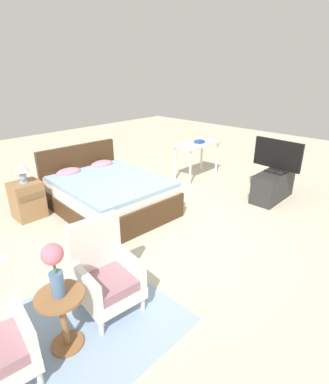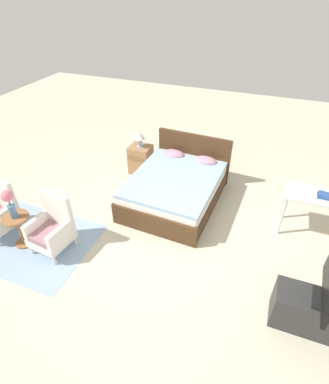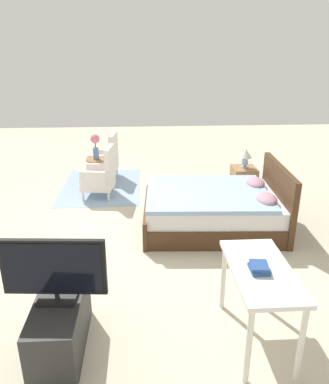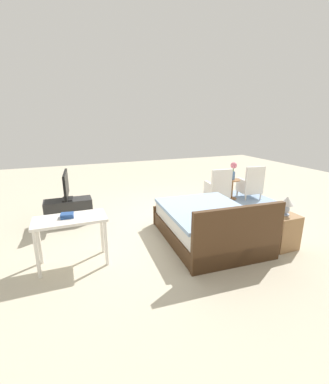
{
  "view_description": "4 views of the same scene",
  "coord_description": "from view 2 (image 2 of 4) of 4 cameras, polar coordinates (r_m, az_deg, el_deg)",
  "views": [
    {
      "loc": [
        -2.89,
        -2.77,
        2.26
      ],
      "look_at": [
        -0.04,
        -0.07,
        0.61
      ],
      "focal_mm": 28.0,
      "sensor_mm": 36.0,
      "label": 1
    },
    {
      "loc": [
        1.21,
        -3.22,
        3.49
      ],
      "look_at": [
        -0.08,
        0.18,
        0.84
      ],
      "focal_mm": 28.0,
      "sensor_mm": 36.0,
      "label": 2
    },
    {
      "loc": [
        4.86,
        0.04,
        2.54
      ],
      "look_at": [
        -0.06,
        0.34,
        0.63
      ],
      "focal_mm": 35.0,
      "sensor_mm": 36.0,
      "label": 3
    },
    {
      "loc": [
        2.14,
        4.82,
        2.18
      ],
      "look_at": [
        0.22,
        -0.06,
        0.66
      ],
      "focal_mm": 24.0,
      "sensor_mm": 36.0,
      "label": 4
    }
  ],
  "objects": [
    {
      "name": "ground_plane",
      "position": [
        4.9,
        0.12,
        -9.31
      ],
      "size": [
        16.0,
        16.0,
        0.0
      ],
      "primitive_type": "plane",
      "color": "beige"
    },
    {
      "name": "table_lamp",
      "position": [
        6.2,
        -4.78,
        10.38
      ],
      "size": [
        0.22,
        0.22,
        0.33
      ],
      "color": "#9EADC6",
      "rests_on": "nightstand"
    },
    {
      "name": "flower_vase",
      "position": [
        4.85,
        -27.51,
        -1.6
      ],
      "size": [
        0.17,
        0.17,
        0.48
      ],
      "color": "#4C709E",
      "rests_on": "side_table"
    },
    {
      "name": "armchair_by_window_right",
      "position": [
        4.86,
        -20.56,
        -6.52
      ],
      "size": [
        0.6,
        0.6,
        0.92
      ],
      "color": "white",
      "rests_on": "floor_rug"
    },
    {
      "name": "bed",
      "position": [
        5.56,
        2.31,
        1.0
      ],
      "size": [
        1.61,
        2.08,
        0.96
      ],
      "color": "#472D19",
      "rests_on": "ground_plane"
    },
    {
      "name": "side_table",
      "position": [
        5.14,
        -25.99,
        -6.01
      ],
      "size": [
        0.4,
        0.4,
        0.55
      ],
      "color": "#936038",
      "rests_on": "ground_plane"
    },
    {
      "name": "tv_stand",
      "position": [
        4.2,
        26.69,
        -19.89
      ],
      "size": [
        0.96,
        0.4,
        0.52
      ],
      "color": "#2D2D2D",
      "rests_on": "ground_plane"
    },
    {
      "name": "floor_rug",
      "position": [
        5.39,
        -24.55,
        -8.31
      ],
      "size": [
        2.1,
        1.5,
        0.01
      ],
      "color": "#8EA8C6",
      "rests_on": "ground_plane"
    },
    {
      "name": "nightstand",
      "position": [
        6.44,
        -4.56,
        6.25
      ],
      "size": [
        0.44,
        0.41,
        0.6
      ],
      "color": "#997047",
      "rests_on": "ground_plane"
    },
    {
      "name": "book_stack",
      "position": [
        5.11,
        28.11,
        -0.59
      ],
      "size": [
        0.2,
        0.17,
        0.06
      ],
      "color": "#284C8E",
      "rests_on": "vanity_desk"
    },
    {
      "name": "vanity_desk",
      "position": [
        5.21,
        27.3,
        -1.59
      ],
      "size": [
        1.04,
        0.52,
        0.76
      ],
      "color": "silver",
      "rests_on": "ground_plane"
    }
  ]
}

